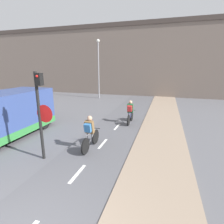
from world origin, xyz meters
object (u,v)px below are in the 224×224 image
object	(u,v)px
cyclist_near	(90,134)
cyclist_far	(130,113)
traffic_light_pole	(40,108)
van	(5,116)
street_lamp_far	(98,63)

from	to	relation	value
cyclist_near	cyclist_far	world-z (taller)	cyclist_near
traffic_light_pole	cyclist_near	size ratio (longest dim) A/B	1.90
van	cyclist_far	bearing A→B (deg)	36.40
cyclist_far	cyclist_near	bearing A→B (deg)	-102.96
traffic_light_pole	cyclist_far	world-z (taller)	traffic_light_pole
traffic_light_pole	cyclist_far	bearing A→B (deg)	67.00
street_lamp_far	cyclist_far	xyz separation A→B (m)	(5.33, -8.24, -3.26)
traffic_light_pole	street_lamp_far	xyz separation A→B (m)	(-3.03, 13.65, 1.90)
street_lamp_far	cyclist_near	xyz separation A→B (m)	(4.38, -12.35, -3.25)
street_lamp_far	cyclist_far	distance (m)	10.34
traffic_light_pole	street_lamp_far	distance (m)	14.11
cyclist_near	cyclist_far	bearing A→B (deg)	77.04
cyclist_near	van	bearing A→B (deg)	179.94
street_lamp_far	van	xyz separation A→B (m)	(-0.25, -12.34, -2.83)
traffic_light_pole	van	world-z (taller)	traffic_light_pole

